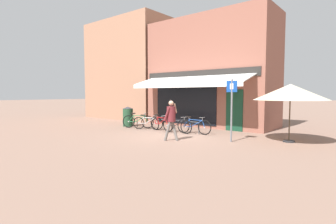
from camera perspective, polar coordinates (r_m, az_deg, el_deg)
The scene contains 13 objects.
ground_plane at distance 11.73m, azimuth 1.54°, elevation -5.25°, with size 160.00×160.00×0.00m, color #846656.
shop_front at distance 16.00m, azimuth 9.26°, elevation 8.44°, with size 7.50×4.62×6.30m.
neighbour_building at distance 21.08m, azimuth -7.88°, elevation 8.88°, with size 6.86×4.00×7.39m.
bike_rack_rail at distance 13.48m, azimuth -0.65°, elevation -1.97°, with size 4.21×0.04×0.57m.
bicycle_green at distance 14.51m, azimuth -6.57°, elevation -2.00°, with size 1.61×0.90×0.84m.
bicycle_silver at distance 13.83m, azimuth -4.45°, elevation -2.38°, with size 1.61×0.71×0.79m.
bicycle_red at distance 13.22m, azimuth -1.58°, elevation -2.55°, with size 1.76×0.64×0.87m.
bicycle_black at distance 12.67m, azimuth 1.94°, elevation -2.92°, with size 1.76×0.52×0.80m.
bicycle_blue at distance 12.38m, azimuth 5.61°, elevation -3.07°, with size 1.79×0.52×0.82m.
pedestrian_adult at distance 10.48m, azimuth 0.69°, elevation -0.90°, with size 0.53×0.64×1.62m.
litter_bin at distance 15.37m, azimuth -8.72°, elevation -0.95°, with size 0.59×0.59×1.14m.
parking_sign at distance 10.47m, azimuth 13.68°, elevation 1.77°, with size 0.44×0.07×2.45m.
cafe_parasol at distance 11.17m, azimuth 25.09°, elevation 3.93°, with size 2.76×2.76×2.26m.
Camera 1 is at (7.06, -9.18, 1.88)m, focal length 28.00 mm.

